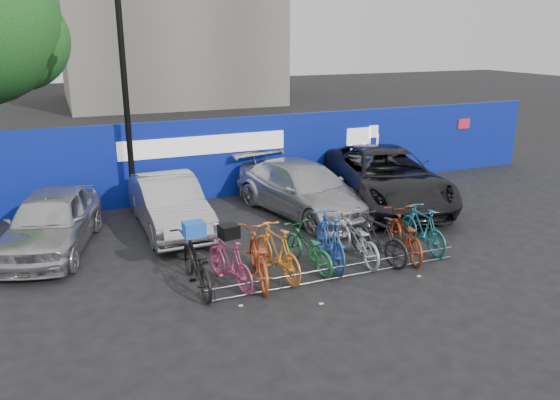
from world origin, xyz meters
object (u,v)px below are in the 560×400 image
bike_1 (230,262)px  bike_7 (378,238)px  bike_4 (308,248)px  car_0 (51,221)px  bike_9 (422,228)px  car_3 (385,177)px  bike_0 (196,262)px  car_2 (303,189)px  bike_3 (277,251)px  car_1 (169,204)px  bike_5 (330,239)px  bike_8 (405,235)px  bike_rack (339,272)px  lamppost (125,94)px  bike_2 (258,256)px  bike_6 (357,239)px

bike_1 → bike_7: bearing=165.5°
bike_4 → bike_7: bike_7 is taller
car_0 → bike_9: car_0 is taller
car_3 → bike_0: size_ratio=2.80×
bike_0 → car_2: bearing=-138.7°
car_0 → bike_1: size_ratio=2.45×
car_3 → bike_9: (-1.16, -3.36, -0.28)m
bike_3 → bike_4: bike_3 is taller
car_1 → bike_4: bearing=-58.9°
car_3 → bike_5: car_3 is taller
car_2 → bike_8: bearing=-90.0°
car_1 → bike_7: car_1 is taller
bike_rack → bike_1: size_ratio=3.33×
lamppost → bike_4: size_ratio=3.50×
car_0 → bike_7: bearing=-11.4°
lamppost → car_0: size_ratio=1.48×
car_1 → bike_5: 4.47m
car_3 → bike_0: car_3 is taller
bike_3 → bike_8: bearing=170.5°
bike_0 → bike_8: 4.71m
bike_2 → bike_3: bearing=-165.4°
bike_2 → bike_1: bearing=10.1°
bike_0 → bike_8: bike_0 is taller
lamppost → bike_rack: 7.48m
bike_8 → bike_9: bike_9 is taller
car_1 → bike_4: (2.22, -3.52, -0.22)m
lamppost → bike_9: (5.72, -5.31, -2.75)m
bike_1 → bike_rack: bearing=150.8°
bike_rack → car_2: 4.33m
bike_4 → bike_6: bike_6 is taller
bike_rack → bike_2: bearing=158.8°
car_0 → bike_7: car_0 is taller
bike_1 → bike_4: bike_1 is taller
lamppost → bike_8: 8.00m
bike_0 → bike_6: bearing=-179.8°
car_1 → car_3: car_3 is taller
bike_3 → bike_6: bike_3 is taller
bike_3 → bike_7: bearing=170.0°
car_3 → bike_3: size_ratio=3.14×
car_0 → car_2: car_0 is taller
car_1 → bike_8: car_1 is taller
car_2 → bike_0: (-3.88, -3.41, -0.16)m
car_3 → bike_6: bearing=-116.8°
car_2 → bike_5: size_ratio=2.50×
car_0 → bike_0: 4.08m
bike_3 → bike_7: size_ratio=1.02×
bike_3 → car_3: bearing=-152.2°
car_0 → car_1: bearing=23.6°
car_2 → lamppost: bearing=143.8°
bike_7 → bike_8: bearing=168.2°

